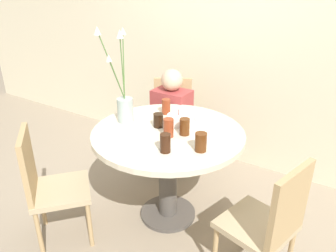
{
  "coord_description": "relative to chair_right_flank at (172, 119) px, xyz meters",
  "views": [
    {
      "loc": [
        1.17,
        -1.83,
        1.8
      ],
      "look_at": [
        0.0,
        0.0,
        0.81
      ],
      "focal_mm": 35.0,
      "sensor_mm": 36.0,
      "label": 1
    }
  ],
  "objects": [
    {
      "name": "drink_glass_4",
      "position": [
        0.24,
        -0.49,
        0.34
      ],
      "size": [
        0.07,
        0.07,
        0.13
      ],
      "color": "maroon",
      "rests_on": "dining_table"
    },
    {
      "name": "birthday_cake",
      "position": [
        0.44,
        -0.62,
        0.32
      ],
      "size": [
        0.18,
        0.18,
        0.12
      ],
      "color": "white",
      "rests_on": "dining_table"
    },
    {
      "name": "drink_glass_3",
      "position": [
        0.78,
        -0.91,
        0.34
      ],
      "size": [
        0.08,
        0.08,
        0.13
      ],
      "color": "#51280F",
      "rests_on": "dining_table"
    },
    {
      "name": "drink_glass_1",
      "position": [
        0.59,
        -1.04,
        0.34
      ],
      "size": [
        0.07,
        0.07,
        0.13
      ],
      "color": "#33190C",
      "rests_on": "dining_table"
    },
    {
      "name": "chair_near_front",
      "position": [
        1.29,
        -0.99,
        0.0
      ],
      "size": [
        0.49,
        0.49,
        0.88
      ],
      "rotation": [
        0.0,
        0.0,
        4.46
      ],
      "color": "tan",
      "rests_on": "ground_plane"
    },
    {
      "name": "person_boy",
      "position": [
        0.08,
        -0.14,
        -0.0
      ],
      "size": [
        0.34,
        0.24,
        1.04
      ],
      "color": "#383333",
      "rests_on": "ground_plane"
    },
    {
      "name": "side_plate",
      "position": [
        0.58,
        -0.41,
        0.28
      ],
      "size": [
        0.21,
        0.21,
        0.01
      ],
      "color": "silver",
      "rests_on": "dining_table"
    },
    {
      "name": "dining_table",
      "position": [
        0.44,
        -0.77,
        0.12
      ],
      "size": [
        1.13,
        1.13,
        0.77
      ],
      "color": "beige",
      "rests_on": "ground_plane"
    },
    {
      "name": "chair_left_flank",
      "position": [
        -0.14,
        -1.43,
        0.0
      ],
      "size": [
        0.56,
        0.56,
        0.88
      ],
      "rotation": [
        0.0,
        0.0,
        2.43
      ],
      "color": "tan",
      "rests_on": "ground_plane"
    },
    {
      "name": "drink_glass_2",
      "position": [
        0.57,
        -0.75,
        0.34
      ],
      "size": [
        0.07,
        0.07,
        0.12
      ],
      "color": "#51280F",
      "rests_on": "dining_table"
    },
    {
      "name": "drink_glass_0",
      "position": [
        0.49,
        -0.84,
        0.35
      ],
      "size": [
        0.07,
        0.07,
        0.14
      ],
      "color": "maroon",
      "rests_on": "dining_table"
    },
    {
      "name": "drink_glass_5",
      "position": [
        0.34,
        -0.74,
        0.33
      ],
      "size": [
        0.07,
        0.07,
        0.11
      ],
      "color": "black",
      "rests_on": "dining_table"
    },
    {
      "name": "flower_vase",
      "position": [
        0.06,
        -0.81,
        0.47
      ],
      "size": [
        0.17,
        0.25,
        0.73
      ],
      "color": "#9EB2AD",
      "rests_on": "dining_table"
    },
    {
      "name": "ground_plane",
      "position": [
        0.44,
        -0.77,
        -0.49
      ],
      "size": [
        16.0,
        16.0,
        0.0
      ],
      "primitive_type": "plane",
      "color": "gray"
    },
    {
      "name": "chair_right_flank",
      "position": [
        0.0,
        0.0,
        0.0
      ],
      "size": [
        0.55,
        0.55,
        0.88
      ],
      "rotation": [
        0.0,
        0.0,
        0.52
      ],
      "color": "tan",
      "rests_on": "ground_plane"
    },
    {
      "name": "wall_back",
      "position": [
        0.44,
        0.41,
        0.81
      ],
      "size": [
        8.0,
        0.05,
        2.6
      ],
      "color": "beige",
      "rests_on": "ground_plane"
    }
  ]
}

